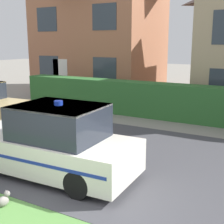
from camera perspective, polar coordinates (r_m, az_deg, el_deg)
The scene contains 5 objects.
road_strip at distance 8.36m, azimuth 3.06°, elevation -8.51°, with size 28.00×6.06×0.01m, color #424247.
garden_hedge at distance 12.91m, azimuth 7.64°, elevation 2.19°, with size 12.79×0.89×1.41m, color #2D662D.
police_car at distance 7.36m, azimuth -11.05°, elevation -5.52°, with size 4.29×1.84×1.75m.
cat at distance 6.43m, azimuth -19.17°, elevation -14.97°, with size 0.22×0.31×0.29m.
house_left at distance 19.51m, azimuth -2.19°, elevation 16.21°, with size 7.13×5.54×8.30m.
Camera 1 is at (3.45, -3.36, 3.02)m, focal length 50.00 mm.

